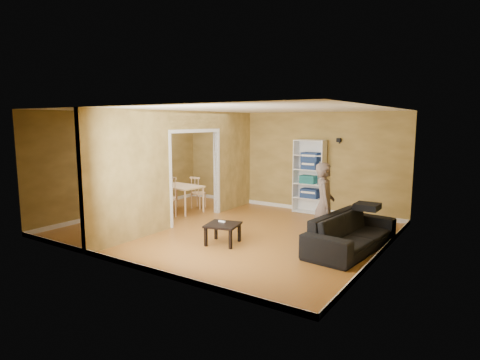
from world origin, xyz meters
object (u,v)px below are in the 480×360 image
object	(u,v)px
sofa	(352,227)
chair_far	(198,192)
coffee_table	(223,227)
bookshelf	(310,176)
dining_table	(180,188)
person	(325,197)
chair_near	(167,197)
chair_left	(158,193)

from	to	relation	value
sofa	chair_far	world-z (taller)	chair_far
coffee_table	bookshelf	bearing A→B (deg)	85.22
sofa	dining_table	distance (m)	4.82
person	chair_near	xyz separation A→B (m)	(-4.10, 0.02, -0.44)
chair_near	chair_left	bearing A→B (deg)	160.07
chair_near	sofa	bearing A→B (deg)	14.16
chair_far	sofa	bearing A→B (deg)	159.24
coffee_table	chair_far	size ratio (longest dim) A/B	0.68
bookshelf	coffee_table	bearing A→B (deg)	-94.78
dining_table	chair_left	xyz separation A→B (m)	(-0.77, -0.05, -0.18)
sofa	chair_left	size ratio (longest dim) A/B	2.62
person	bookshelf	bearing A→B (deg)	4.20
sofa	coffee_table	bearing A→B (deg)	121.14
sofa	dining_table	xyz separation A→B (m)	(-4.77, 0.67, 0.18)
dining_table	chair_far	xyz separation A→B (m)	(0.09, 0.62, -0.18)
chair_near	person	bearing A→B (deg)	14.07
bookshelf	chair_near	distance (m)	3.70
coffee_table	chair_near	world-z (taller)	chair_near
chair_left	sofa	bearing A→B (deg)	71.04
coffee_table	sofa	bearing A→B (deg)	24.81
bookshelf	chair_left	size ratio (longest dim) A/B	2.17
bookshelf	chair_left	world-z (taller)	bookshelf
chair_left	chair_far	world-z (taller)	chair_far
person	chair_left	size ratio (longest dim) A/B	2.15
chair_near	chair_far	bearing A→B (deg)	105.77
bookshelf	chair_left	distance (m)	4.11
sofa	chair_far	xyz separation A→B (m)	(-4.68, 1.29, 0.01)
coffee_table	dining_table	bearing A→B (deg)	146.88
coffee_table	chair_far	xyz separation A→B (m)	(-2.48, 2.30, 0.10)
coffee_table	chair_far	distance (m)	3.39
bookshelf	chair_far	size ratio (longest dim) A/B	2.15
chair_far	coffee_table	bearing A→B (deg)	131.79
sofa	person	world-z (taller)	person
sofa	bookshelf	size ratio (longest dim) A/B	1.21
person	coffee_table	xyz separation A→B (m)	(-1.66, -1.01, -0.60)
person	dining_table	xyz separation A→B (m)	(-4.23, 0.67, -0.32)
bookshelf	chair_far	xyz separation A→B (m)	(-2.77, -1.18, -0.51)
chair_near	chair_far	xyz separation A→B (m)	(-0.03, 1.28, -0.06)
person	chair_far	xyz separation A→B (m)	(-4.14, 1.29, -0.50)
dining_table	chair_near	bearing A→B (deg)	-79.14
sofa	person	distance (m)	0.74
sofa	dining_table	world-z (taller)	sofa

